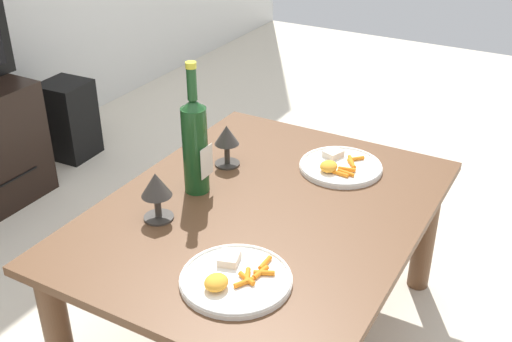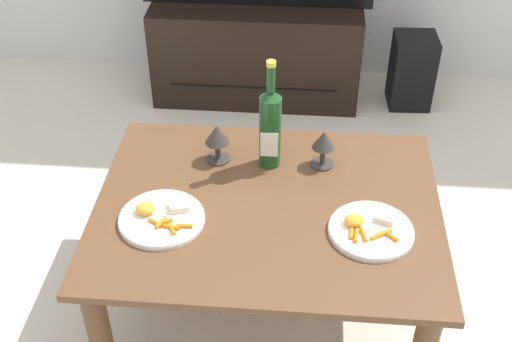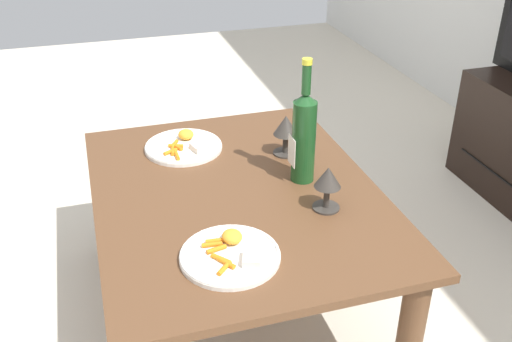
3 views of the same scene
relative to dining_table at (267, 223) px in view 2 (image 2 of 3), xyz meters
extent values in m
plane|color=beige|center=(0.00, 0.00, -0.38)|extent=(6.40, 6.40, 0.00)
cube|color=brown|center=(0.00, 0.00, 0.06)|extent=(1.06, 0.82, 0.03)
cylinder|color=brown|center=(-0.47, -0.35, -0.16)|extent=(0.07, 0.07, 0.43)
cylinder|color=brown|center=(-0.47, 0.35, -0.16)|extent=(0.07, 0.07, 0.43)
cylinder|color=brown|center=(0.47, 0.35, -0.16)|extent=(0.07, 0.07, 0.43)
cube|color=black|center=(-0.15, 1.41, -0.14)|extent=(1.01, 0.40, 0.49)
cube|color=black|center=(-0.15, 1.20, -0.23)|extent=(0.81, 0.01, 0.01)
cube|color=black|center=(0.62, 1.37, -0.20)|extent=(0.21, 0.21, 0.36)
cylinder|color=#19471E|center=(-0.01, 0.21, 0.20)|extent=(0.07, 0.07, 0.25)
cone|color=#19471E|center=(-0.01, 0.21, 0.34)|extent=(0.07, 0.07, 0.03)
cylinder|color=#19471E|center=(-0.01, 0.21, 0.40)|extent=(0.03, 0.03, 0.09)
cylinder|color=yellow|center=(-0.01, 0.21, 0.45)|extent=(0.03, 0.03, 0.02)
cube|color=silver|center=(-0.01, 0.17, 0.18)|extent=(0.06, 0.00, 0.09)
cylinder|color=#38332D|center=(-0.18, 0.22, 0.08)|extent=(0.08, 0.08, 0.01)
cylinder|color=#38332D|center=(-0.18, 0.22, 0.11)|extent=(0.02, 0.02, 0.06)
cone|color=#38332D|center=(-0.18, 0.22, 0.18)|extent=(0.08, 0.08, 0.07)
cylinder|color=#38332D|center=(0.17, 0.22, 0.08)|extent=(0.08, 0.08, 0.01)
cylinder|color=#38332D|center=(0.17, 0.22, 0.11)|extent=(0.02, 0.02, 0.07)
cone|color=#38332D|center=(0.17, 0.22, 0.18)|extent=(0.08, 0.08, 0.06)
cylinder|color=white|center=(-0.31, -0.10, 0.08)|extent=(0.26, 0.26, 0.01)
torus|color=white|center=(-0.31, -0.10, 0.09)|extent=(0.26, 0.26, 0.01)
ellipsoid|color=orange|center=(-0.36, -0.08, 0.10)|extent=(0.06, 0.05, 0.03)
cube|color=beige|center=(-0.26, -0.05, 0.10)|extent=(0.07, 0.06, 0.02)
cylinder|color=orange|center=(-0.27, -0.15, 0.09)|extent=(0.03, 0.05, 0.01)
cylinder|color=orange|center=(-0.27, -0.14, 0.09)|extent=(0.05, 0.02, 0.01)
cylinder|color=orange|center=(-0.24, -0.13, 0.09)|extent=(0.05, 0.01, 0.01)
cylinder|color=orange|center=(-0.30, -0.12, 0.09)|extent=(0.05, 0.03, 0.01)
cylinder|color=orange|center=(-0.31, -0.12, 0.09)|extent=(0.03, 0.05, 0.01)
cylinder|color=orange|center=(-0.32, -0.13, 0.09)|extent=(0.05, 0.03, 0.01)
cylinder|color=white|center=(0.31, -0.10, 0.08)|extent=(0.25, 0.25, 0.01)
torus|color=white|center=(0.31, -0.10, 0.09)|extent=(0.25, 0.25, 0.01)
ellipsoid|color=orange|center=(0.26, -0.08, 0.10)|extent=(0.06, 0.05, 0.03)
cube|color=beige|center=(0.35, -0.05, 0.10)|extent=(0.07, 0.06, 0.02)
cylinder|color=orange|center=(0.36, -0.13, 0.09)|extent=(0.05, 0.05, 0.01)
cylinder|color=orange|center=(0.35, -0.12, 0.09)|extent=(0.05, 0.04, 0.01)
cylinder|color=orange|center=(0.33, -0.13, 0.09)|extent=(0.05, 0.04, 0.01)
cylinder|color=orange|center=(0.29, -0.13, 0.09)|extent=(0.02, 0.05, 0.01)
cylinder|color=orange|center=(0.25, -0.12, 0.09)|extent=(0.02, 0.05, 0.01)
cylinder|color=orange|center=(0.26, -0.13, 0.09)|extent=(0.02, 0.05, 0.01)
camera|label=1|loc=(-1.27, -0.69, 0.98)|focal=43.74mm
camera|label=2|loc=(0.09, -1.52, 1.41)|focal=46.00mm
camera|label=3|loc=(1.44, -0.37, 0.98)|focal=41.24mm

